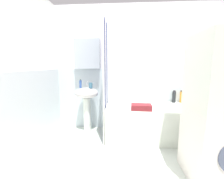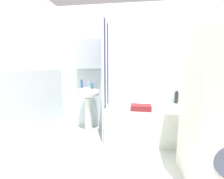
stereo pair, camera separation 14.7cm
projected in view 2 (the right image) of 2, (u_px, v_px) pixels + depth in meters
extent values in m
cube|color=silver|center=(137.00, 171.00, 1.87)|extent=(4.80, 5.60, 0.04)
cube|color=white|center=(137.00, 69.00, 2.93)|extent=(3.60, 0.05, 2.40)
cube|color=silver|center=(136.00, 100.00, 2.99)|extent=(3.60, 0.02, 1.20)
cube|color=silver|center=(89.00, 54.00, 2.91)|extent=(0.48, 0.12, 0.56)
cube|color=white|center=(30.00, 70.00, 2.22)|extent=(0.05, 1.81, 2.40)
cube|color=silver|center=(36.00, 110.00, 2.31)|extent=(0.02, 1.81, 1.20)
cylinder|color=white|center=(88.00, 114.00, 2.94)|extent=(0.14, 0.14, 0.66)
ellipsoid|color=silver|center=(88.00, 93.00, 2.88)|extent=(0.44, 0.34, 0.20)
cylinder|color=silver|center=(89.00, 86.00, 2.95)|extent=(0.03, 0.03, 0.05)
cylinder|color=silver|center=(88.00, 83.00, 2.90)|extent=(0.02, 0.10, 0.02)
sphere|color=silver|center=(89.00, 81.00, 2.94)|extent=(0.03, 0.03, 0.03)
cylinder|color=#33569F|center=(82.00, 84.00, 2.84)|extent=(0.04, 0.04, 0.14)
sphere|color=#222D22|center=(82.00, 80.00, 2.83)|extent=(0.02, 0.02, 0.02)
cylinder|color=teal|center=(92.00, 85.00, 2.82)|extent=(0.07, 0.07, 0.10)
cube|color=silver|center=(152.00, 123.00, 2.63)|extent=(1.59, 0.73, 0.58)
cube|color=white|center=(103.00, 83.00, 2.33)|extent=(0.01, 0.15, 2.00)
cube|color=navy|center=(105.00, 82.00, 2.47)|extent=(0.01, 0.15, 2.00)
cube|color=white|center=(106.00, 81.00, 2.62)|extent=(0.01, 0.15, 2.00)
cube|color=navy|center=(107.00, 81.00, 2.76)|extent=(0.01, 0.15, 2.00)
cube|color=white|center=(109.00, 80.00, 2.90)|extent=(0.01, 0.15, 2.00)
cylinder|color=#C64864|center=(190.00, 99.00, 2.78)|extent=(0.04, 0.04, 0.19)
cylinder|color=#202822|center=(190.00, 93.00, 2.76)|extent=(0.03, 0.03, 0.02)
cylinder|color=gold|center=(184.00, 98.00, 2.78)|extent=(0.06, 0.06, 0.21)
cylinder|color=black|center=(185.00, 92.00, 2.76)|extent=(0.04, 0.04, 0.02)
cylinder|color=#22272A|center=(176.00, 98.00, 2.79)|extent=(0.07, 0.07, 0.21)
cylinder|color=#222029|center=(177.00, 92.00, 2.77)|extent=(0.05, 0.05, 0.02)
cube|color=maroon|center=(141.00, 108.00, 2.38)|extent=(0.33, 0.21, 0.09)
cube|color=silver|center=(215.00, 149.00, 1.61)|extent=(0.60, 0.59, 0.80)
cube|color=silver|center=(224.00, 73.00, 1.48)|extent=(0.60, 0.59, 0.80)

